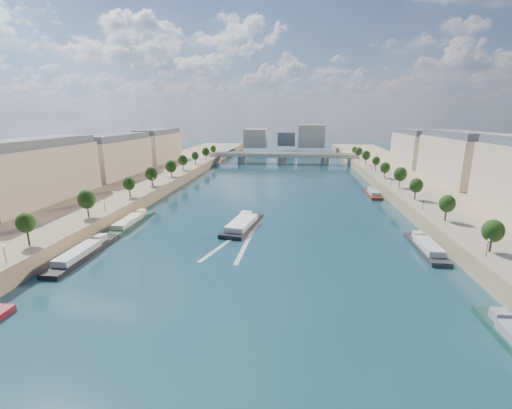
# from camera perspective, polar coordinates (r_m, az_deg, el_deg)

# --- Properties ---
(ground) EXTENTS (700.00, 700.00, 0.00)m
(ground) POSITION_cam_1_polar(r_m,az_deg,el_deg) (137.10, 2.45, -0.61)
(ground) COLOR #0B2131
(ground) RESTS_ON ground
(quay_left) EXTENTS (44.00, 520.00, 5.00)m
(quay_left) POSITION_cam_1_polar(r_m,az_deg,el_deg) (158.40, -24.50, 1.08)
(quay_left) COLOR #9E8460
(quay_left) RESTS_ON ground
(quay_right) EXTENTS (44.00, 520.00, 5.00)m
(quay_right) POSITION_cam_1_polar(r_m,az_deg,el_deg) (150.07, 31.05, -0.41)
(quay_right) COLOR #9E8460
(quay_right) RESTS_ON ground
(pave_left) EXTENTS (14.00, 520.00, 0.10)m
(pave_left) POSITION_cam_1_polar(r_m,az_deg,el_deg) (150.75, -19.70, 1.91)
(pave_left) COLOR gray
(pave_left) RESTS_ON quay_left
(pave_right) EXTENTS (14.00, 520.00, 0.10)m
(pave_right) POSITION_cam_1_polar(r_m,az_deg,el_deg) (143.84, 25.76, 0.73)
(pave_right) COLOR gray
(pave_right) RESTS_ON quay_right
(trees_left) EXTENTS (4.80, 268.80, 8.26)m
(trees_left) POSITION_cam_1_polar(r_m,az_deg,el_deg) (150.63, -18.86, 4.09)
(trees_left) COLOR #382B1E
(trees_left) RESTS_ON ground
(trees_right) EXTENTS (4.80, 268.80, 8.26)m
(trees_right) POSITION_cam_1_polar(r_m,az_deg,el_deg) (151.44, 24.07, 3.65)
(trees_right) COLOR #382B1E
(trees_right) RESTS_ON ground
(lamps_left) EXTENTS (0.36, 200.36, 4.28)m
(lamps_left) POSITION_cam_1_polar(r_m,az_deg,el_deg) (139.46, -19.89, 2.07)
(lamps_left) COLOR black
(lamps_left) RESTS_ON ground
(lamps_right) EXTENTS (0.36, 200.36, 4.28)m
(lamps_right) POSITION_cam_1_polar(r_m,az_deg,el_deg) (146.49, 23.60, 2.29)
(lamps_right) COLOR black
(lamps_right) RESTS_ON ground
(buildings_left) EXTENTS (16.00, 226.00, 23.20)m
(buildings_left) POSITION_cam_1_polar(r_m,az_deg,el_deg) (173.02, -26.71, 6.59)
(buildings_left) COLOR #C6B298
(buildings_left) RESTS_ON ground
(buildings_right) EXTENTS (16.00, 226.00, 23.20)m
(buildings_right) POSITION_cam_1_polar(r_m,az_deg,el_deg) (164.02, 34.14, 5.27)
(buildings_right) COLOR #C6B298
(buildings_right) RESTS_ON ground
(skyline) EXTENTS (79.00, 42.00, 22.00)m
(skyline) POSITION_cam_1_polar(r_m,az_deg,el_deg) (352.20, 5.57, 11.09)
(skyline) COLOR #C6B298
(skyline) RESTS_ON ground
(bridge) EXTENTS (112.00, 12.00, 8.15)m
(bridge) POSITION_cam_1_polar(r_m,az_deg,el_deg) (265.58, 4.48, 7.90)
(bridge) COLOR #C1B79E
(bridge) RESTS_ON ground
(tour_barge) EXTENTS (11.57, 26.87, 3.66)m
(tour_barge) POSITION_cam_1_polar(r_m,az_deg,el_deg) (113.70, -2.25, -3.34)
(tour_barge) COLOR black
(tour_barge) RESTS_ON ground
(wake) EXTENTS (11.78, 26.03, 0.04)m
(wake) POSITION_cam_1_polar(r_m,az_deg,el_deg) (98.55, -3.70, -6.82)
(wake) COLOR silver
(wake) RESTS_ON ground
(moored_barges_left) EXTENTS (5.00, 118.75, 3.60)m
(moored_barges_left) POSITION_cam_1_polar(r_m,az_deg,el_deg) (89.58, -32.44, -10.91)
(moored_barges_left) COLOR #181F36
(moored_barges_left) RESTS_ON ground
(moored_barges_right) EXTENTS (5.00, 161.12, 3.60)m
(moored_barges_right) POSITION_cam_1_polar(r_m,az_deg,el_deg) (91.64, 29.81, -9.99)
(moored_barges_right) COLOR black
(moored_barges_right) RESTS_ON ground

